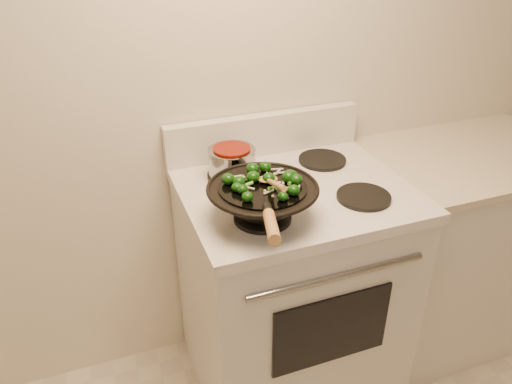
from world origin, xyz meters
name	(u,v)px	position (x,y,z in m)	size (l,w,h in m)	color
stove	(291,287)	(-0.07, 1.17, 0.47)	(0.78, 0.67, 1.08)	silver
counter_unit	(454,245)	(0.74, 1.20, 0.46)	(0.88, 0.62, 0.91)	silver
wok	(263,200)	(-0.25, 1.02, 0.99)	(0.34, 0.55, 0.19)	black
stirfry	(265,180)	(-0.24, 1.03, 1.05)	(0.23, 0.22, 0.04)	#0C3408
wooden_spoon	(272,182)	(-0.24, 0.97, 1.08)	(0.09, 0.27, 0.11)	#A2733F
saucepan	(232,161)	(-0.25, 1.32, 0.98)	(0.17, 0.27, 0.10)	gray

